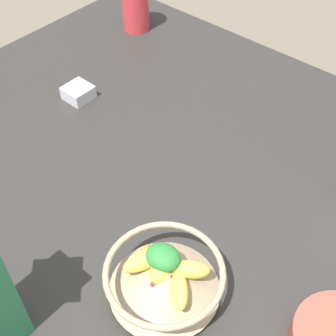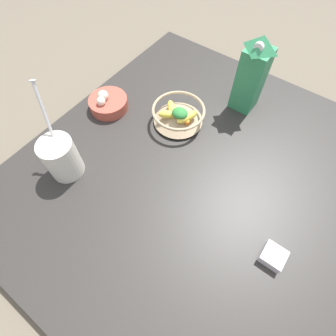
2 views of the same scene
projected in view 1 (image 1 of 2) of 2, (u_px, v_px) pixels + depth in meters
ground_plane at (129, 192)px, 0.92m from camera, size 6.00×6.00×0.00m
countertop at (128, 185)px, 0.91m from camera, size 1.13×1.13×0.04m
fruit_bowl at (164, 277)px, 0.70m from camera, size 0.18×0.18×0.08m
drinking_cup at (135, 4)px, 1.22m from camera, size 0.08×0.08×0.13m
spice_jar at (78, 93)px, 1.05m from camera, size 0.06×0.06×0.03m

